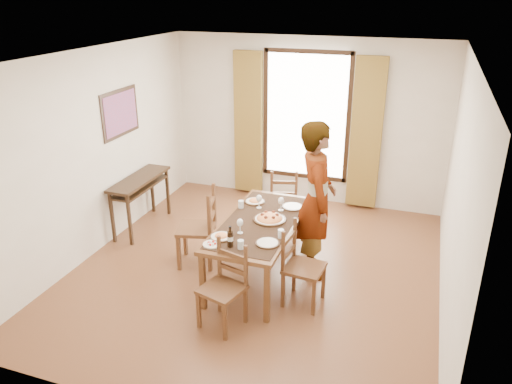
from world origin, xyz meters
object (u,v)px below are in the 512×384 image
(pasta_platter, at_px, (270,217))
(man, at_px, (316,200))
(console_table, at_px, (140,185))
(dining_table, at_px, (260,226))

(pasta_platter, bearing_deg, man, 27.06)
(console_table, height_order, man, man)
(dining_table, bearing_deg, man, 27.69)
(console_table, distance_m, pasta_platter, 2.31)
(man, height_order, pasta_platter, man)
(console_table, bearing_deg, dining_table, -18.43)
(pasta_platter, bearing_deg, dining_table, -149.24)
(console_table, bearing_deg, man, -7.96)
(man, relative_size, pasta_platter, 4.95)
(dining_table, height_order, man, man)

